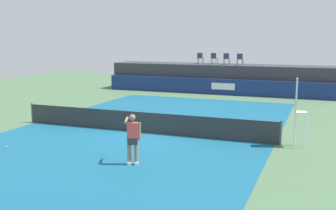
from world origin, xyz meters
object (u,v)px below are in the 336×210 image
object	(u,v)px
spectator_chair_far_left	(200,58)
spectator_chair_right	(240,59)
net_post_near	(32,113)
net_post_far	(281,133)
tennis_ball	(6,147)
spectator_chair_center	(227,58)
spectator_chair_left	(214,58)
umpire_chair	(298,108)
tennis_player	(133,137)

from	to	relation	value
spectator_chair_far_left	spectator_chair_right	world-z (taller)	same
net_post_near	net_post_far	world-z (taller)	same
net_post_near	tennis_ball	bearing A→B (deg)	-62.55
spectator_chair_far_left	net_post_far	xyz separation A→B (m)	(8.00, -15.27, -2.19)
net_post_far	net_post_near	bearing A→B (deg)	180.00
spectator_chair_center	spectator_chair_left	bearing A→B (deg)	168.72
spectator_chair_center	net_post_far	world-z (taller)	spectator_chair_center
spectator_chair_far_left	tennis_ball	size ratio (longest dim) A/B	13.06
tennis_ball	net_post_near	bearing A→B (deg)	117.45
spectator_chair_center	spectator_chair_right	xyz separation A→B (m)	(1.10, -0.18, 0.00)
spectator_chair_right	net_post_far	distance (m)	15.91
spectator_chair_left	spectator_chair_right	world-z (taller)	same
umpire_chair	net_post_far	world-z (taller)	umpire_chair
spectator_chair_right	net_post_near	world-z (taller)	spectator_chair_right
spectator_chair_left	net_post_near	bearing A→B (deg)	-109.64
umpire_chair	net_post_near	xyz separation A→B (m)	(-13.04, 0.02, -1.09)
umpire_chair	tennis_player	distance (m)	6.81
spectator_chair_center	net_post_near	world-z (taller)	spectator_chair_center
spectator_chair_center	tennis_ball	distance (m)	20.21
umpire_chair	spectator_chair_far_left	bearing A→B (deg)	119.45
spectator_chair_center	tennis_player	size ratio (longest dim) A/B	0.50
spectator_chair_right	tennis_player	xyz separation A→B (m)	(0.23, -19.51, -1.73)
spectator_chair_left	net_post_far	distance (m)	17.05
net_post_far	tennis_ball	world-z (taller)	net_post_far
spectator_chair_center	tennis_player	world-z (taller)	spectator_chair_center
spectator_chair_far_left	umpire_chair	size ratio (longest dim) A/B	0.32
spectator_chair_left	tennis_player	size ratio (longest dim) A/B	0.50
net_post_far	tennis_ball	xyz separation A→B (m)	(-10.15, -4.33, -0.46)
spectator_chair_right	spectator_chair_left	bearing A→B (deg)	169.68
spectator_chair_left	net_post_far	world-z (taller)	spectator_chair_left
net_post_near	spectator_chair_right	bearing A→B (deg)	62.92
spectator_chair_center	umpire_chair	world-z (taller)	spectator_chair_center
tennis_ball	spectator_chair_right	bearing A→B (deg)	74.32
net_post_far	tennis_player	size ratio (longest dim) A/B	0.56
tennis_player	spectator_chair_far_left	bearing A→B (deg)	100.10
spectator_chair_left	net_post_far	xyz separation A→B (m)	(6.89, -15.44, -2.19)
spectator_chair_far_left	net_post_near	distance (m)	16.05
spectator_chair_far_left	tennis_player	distance (m)	20.13
tennis_player	tennis_ball	size ratio (longest dim) A/B	26.03
tennis_player	tennis_ball	world-z (taller)	tennis_player
spectator_chair_center	spectator_chair_right	size ratio (longest dim) A/B	1.00
umpire_chair	tennis_ball	bearing A→B (deg)	-158.20
net_post_far	tennis_player	world-z (taller)	tennis_player
spectator_chair_left	tennis_ball	world-z (taller)	spectator_chair_left
tennis_player	net_post_far	bearing A→B (deg)	44.97
spectator_chair_left	spectator_chair_center	world-z (taller)	same
spectator_chair_far_left	spectator_chair_left	size ratio (longest dim) A/B	1.00
spectator_chair_right	net_post_far	xyz separation A→B (m)	(4.71, -15.04, -2.19)
tennis_player	spectator_chair_center	bearing A→B (deg)	93.86
spectator_chair_far_left	spectator_chair_right	xyz separation A→B (m)	(3.29, -0.23, 0.00)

